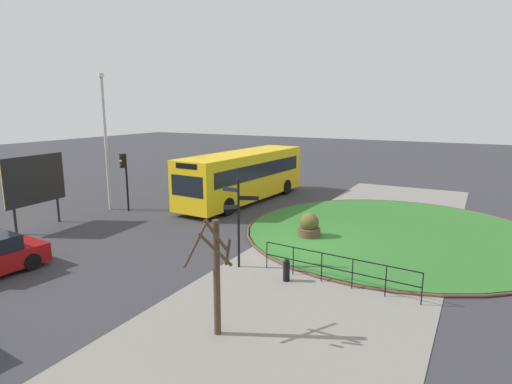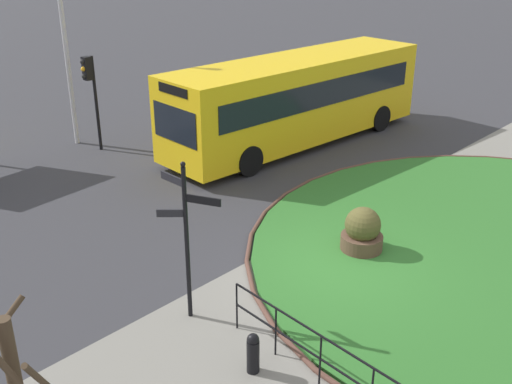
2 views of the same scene
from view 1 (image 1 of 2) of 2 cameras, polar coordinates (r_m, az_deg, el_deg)
The scene contains 13 objects.
ground at distance 18.76m, azimuth 5.94°, elevation -6.99°, with size 120.00×120.00×0.00m, color #333338.
sidewalk_paving at distance 18.10m, azimuth 12.38°, elevation -7.87°, with size 32.00×7.65×0.02m, color gray.
grass_island at distance 21.26m, azimuth 17.98°, elevation -5.14°, with size 13.68×13.68×0.10m, color #2D6B28.
grass_kerb_ring at distance 21.26m, azimuth 17.98°, elevation -5.13°, with size 13.99×13.99×0.11m, color brown.
signpost_directional at distance 15.57m, azimuth -2.39°, elevation -3.33°, with size 0.70×1.35×3.37m.
bollard_foreground at distance 14.83m, azimuth 4.10°, elevation -10.34°, with size 0.23×0.23×0.81m.
railing_grass_edge at distance 14.64m, azimuth 10.76°, elevation -9.75°, with size 0.47×5.48×1.05m.
bus_yellow at distance 26.60m, azimuth -1.67°, elevation 2.26°, with size 10.81×3.25×3.09m.
traffic_light_near at distance 24.98m, azimuth -17.23°, elevation 2.94°, with size 0.49×0.26×3.31m.
lamppost_tall at distance 25.67m, azimuth -19.50°, elevation 6.82°, with size 0.32×0.32×7.68m.
billboard_left at distance 23.22m, azimuth -27.53°, elevation 1.30°, with size 3.35×0.42×3.60m.
planter_near_signpost at distance 19.53m, azimuth 7.15°, elevation -4.65°, with size 1.02×1.02×1.18m.
street_tree_bare at distance 11.11m, azimuth -5.42°, elevation -10.49°, with size 1.22×1.25×3.22m.
Camera 1 is at (-16.50, -6.68, 5.92)m, focal length 29.88 mm.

